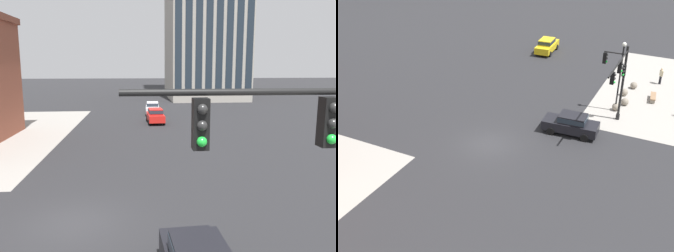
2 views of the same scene
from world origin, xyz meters
TOP-DOWN VIEW (x-y plane):
  - ground_plane at (0.00, 0.00)m, footprint 320.00×320.00m
  - traffic_signal_main at (7.30, -7.79)m, footprint 6.20×2.09m
  - bollard_sphere_curb_a at (10.05, -7.45)m, footprint 0.68×0.68m
  - bollard_sphere_curb_b at (11.44, -7.96)m, footprint 0.68×0.68m
  - bollard_sphere_curb_c at (13.50, -7.45)m, footprint 0.68×0.68m
  - bollard_sphere_curb_d at (15.55, -7.95)m, footprint 0.68×0.68m
  - bench_near_signal at (13.63, -10.09)m, footprint 1.84×0.69m
  - pedestrian_near_bench at (17.86, -10.10)m, footprint 0.43×0.40m
  - street_lamp_corner_near at (10.00, -7.43)m, footprint 0.36×0.36m
  - car_main_northbound_far at (4.39, -5.13)m, footprint 2.09×4.50m
  - car_cross_westbound at (21.79, 3.68)m, footprint 4.49×2.07m

SIDE VIEW (x-z plane):
  - ground_plane at x=0.00m, z-range 0.00..0.00m
  - bench_near_signal at x=13.63m, z-range 0.08..0.57m
  - bollard_sphere_curb_a at x=10.05m, z-range 0.00..0.68m
  - bollard_sphere_curb_b at x=11.44m, z-range 0.00..0.68m
  - bollard_sphere_curb_c at x=13.50m, z-range 0.00..0.68m
  - bollard_sphere_curb_d at x=15.55m, z-range 0.00..0.68m
  - car_main_northbound_far at x=4.39m, z-range 0.08..1.76m
  - car_cross_westbound at x=21.79m, z-range 0.08..1.76m
  - pedestrian_near_bench at x=17.86m, z-range 0.13..1.87m
  - street_lamp_corner_near at x=10.00m, z-range 0.72..7.00m
  - traffic_signal_main at x=7.30m, z-range 1.09..7.59m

